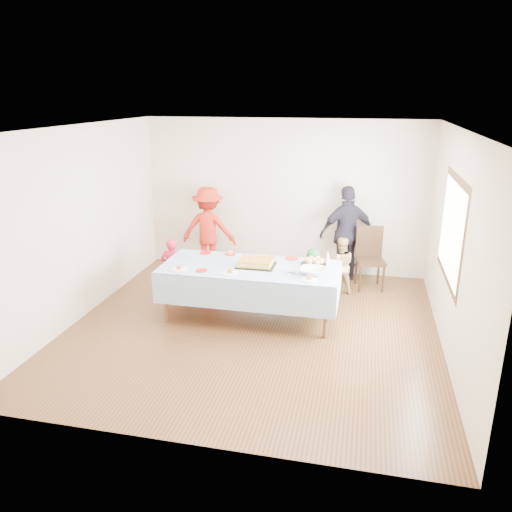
{
  "coord_description": "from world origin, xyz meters",
  "views": [
    {
      "loc": [
        1.41,
        -6.13,
        3.11
      ],
      "look_at": [
        -0.02,
        0.3,
        0.95
      ],
      "focal_mm": 35.0,
      "sensor_mm": 36.0,
      "label": 1
    }
  ],
  "objects_px": {
    "party_table": "(250,270)",
    "birthday_cake": "(256,263)",
    "adult_left": "(208,229)",
    "dining_chair": "(370,254)"
  },
  "relations": [
    {
      "from": "adult_left",
      "to": "party_table",
      "type": "bearing_deg",
      "value": 120.97
    },
    {
      "from": "birthday_cake",
      "to": "dining_chair",
      "type": "bearing_deg",
      "value": 44.89
    },
    {
      "from": "birthday_cake",
      "to": "dining_chair",
      "type": "height_order",
      "value": "dining_chair"
    },
    {
      "from": "party_table",
      "to": "adult_left",
      "type": "relative_size",
      "value": 1.63
    },
    {
      "from": "birthday_cake",
      "to": "party_table",
      "type": "bearing_deg",
      "value": -155.17
    },
    {
      "from": "party_table",
      "to": "dining_chair",
      "type": "xyz_separation_m",
      "value": [
        1.66,
        1.61,
        -0.16
      ]
    },
    {
      "from": "adult_left",
      "to": "birthday_cake",
      "type": "bearing_deg",
      "value": 123.18
    },
    {
      "from": "birthday_cake",
      "to": "adult_left",
      "type": "relative_size",
      "value": 0.34
    },
    {
      "from": "party_table",
      "to": "birthday_cake",
      "type": "xyz_separation_m",
      "value": [
        0.08,
        0.04,
        0.1
      ]
    },
    {
      "from": "birthday_cake",
      "to": "adult_left",
      "type": "distance_m",
      "value": 2.22
    }
  ]
}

